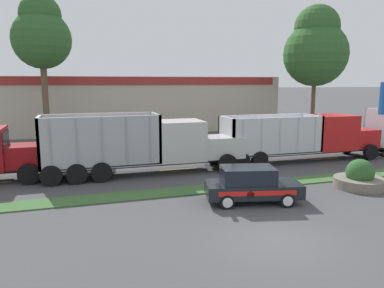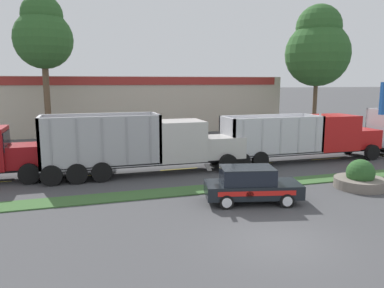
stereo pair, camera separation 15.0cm
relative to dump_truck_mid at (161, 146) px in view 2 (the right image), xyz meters
name	(u,v)px [view 2 (the right image)]	position (x,y,z in m)	size (l,w,h in m)	color
ground_plane	(276,241)	(1.65, -10.82, -1.63)	(600.00, 600.00, 0.00)	#474749
grass_verge	(211,189)	(1.65, -4.26, -1.60)	(120.00, 1.46, 0.06)	#3D6633
centre_line_3	(90,175)	(-4.17, 0.47, -1.63)	(2.40, 0.14, 0.01)	yellow
centre_line_4	(179,169)	(1.23, 0.47, -1.63)	(2.40, 0.14, 0.01)	yellow
centre_line_5	(257,164)	(6.63, 0.47, -1.63)	(2.40, 0.14, 0.01)	yellow
centre_line_6	(326,159)	(12.03, 0.47, -1.63)	(2.40, 0.14, 0.01)	yellow
dump_truck_mid	(161,146)	(0.00, 0.00, 0.00)	(11.96, 2.71, 3.64)	black
dump_truck_trail	(317,137)	(11.20, 0.42, -0.01)	(11.58, 2.73, 3.32)	black
rally_car	(251,185)	(2.62, -6.76, -0.80)	(4.55, 2.67, 1.67)	black
stone_planter	(360,178)	(9.07, -6.27, -1.13)	(2.57, 2.57, 1.50)	slate
store_building_backdrop	(130,103)	(1.31, 22.77, 1.34)	(32.68, 12.10, 5.94)	#BCB29E
tree_behind_left	(318,47)	(19.79, 13.10, 7.32)	(6.74, 6.74, 13.34)	brown
tree_behind_centre	(43,34)	(-7.21, 14.03, 7.82)	(5.02, 5.02, 12.78)	brown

